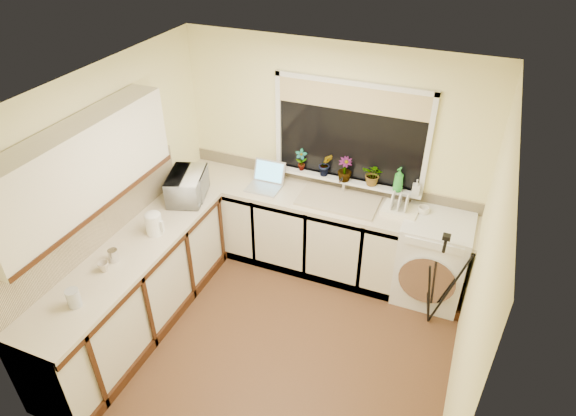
{
  "coord_description": "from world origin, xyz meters",
  "views": [
    {
      "loc": [
        1.34,
        -2.99,
        3.7
      ],
      "look_at": [
        -0.09,
        0.55,
        1.15
      ],
      "focal_mm": 31.07,
      "sensor_mm": 36.0,
      "label": 1
    }
  ],
  "objects_px": {
    "dish_rack": "(400,211)",
    "microwave": "(187,186)",
    "cup_left": "(104,267)",
    "soap_bottle_clear": "(416,187)",
    "tripod": "(437,281)",
    "kettle": "(154,224)",
    "plant_a": "(301,160)",
    "plant_d": "(374,174)",
    "steel_jar": "(113,255)",
    "glass_jug": "(73,298)",
    "soap_bottle_green": "(399,180)",
    "washing_machine": "(432,258)",
    "laptop": "(266,180)",
    "plant_b": "(326,164)",
    "plant_c": "(345,169)",
    "cup_back": "(423,211)"
  },
  "relations": [
    {
      "from": "plant_c",
      "to": "cup_left",
      "type": "relative_size",
      "value": 2.77
    },
    {
      "from": "cup_left",
      "to": "plant_a",
      "type": "bearing_deg",
      "value": 63.04
    },
    {
      "from": "tripod",
      "to": "soap_bottle_green",
      "type": "bearing_deg",
      "value": 120.74
    },
    {
      "from": "washing_machine",
      "to": "plant_a",
      "type": "distance_m",
      "value": 1.7
    },
    {
      "from": "cup_left",
      "to": "soap_bottle_clear",
      "type": "bearing_deg",
      "value": 41.2
    },
    {
      "from": "kettle",
      "to": "cup_back",
      "type": "height_order",
      "value": "kettle"
    },
    {
      "from": "glass_jug",
      "to": "microwave",
      "type": "xyz_separation_m",
      "value": [
        -0.01,
        1.69,
        0.06
      ]
    },
    {
      "from": "plant_d",
      "to": "soap_bottle_clear",
      "type": "bearing_deg",
      "value": -2.88
    },
    {
      "from": "steel_jar",
      "to": "tripod",
      "type": "bearing_deg",
      "value": 24.95
    },
    {
      "from": "washing_machine",
      "to": "plant_c",
      "type": "xyz_separation_m",
      "value": [
        -1.03,
        0.2,
        0.71
      ]
    },
    {
      "from": "dish_rack",
      "to": "cup_back",
      "type": "bearing_deg",
      "value": 17.41
    },
    {
      "from": "tripod",
      "to": "kettle",
      "type": "bearing_deg",
      "value": -175.71
    },
    {
      "from": "soap_bottle_green",
      "to": "plant_b",
      "type": "bearing_deg",
      "value": 178.23
    },
    {
      "from": "kettle",
      "to": "cup_left",
      "type": "relative_size",
      "value": 2.19
    },
    {
      "from": "glass_jug",
      "to": "soap_bottle_green",
      "type": "bearing_deg",
      "value": 49.99
    },
    {
      "from": "steel_jar",
      "to": "soap_bottle_clear",
      "type": "xyz_separation_m",
      "value": [
        2.26,
        1.84,
        0.18
      ]
    },
    {
      "from": "dish_rack",
      "to": "plant_c",
      "type": "bearing_deg",
      "value": 169.76
    },
    {
      "from": "plant_a",
      "to": "steel_jar",
      "type": "bearing_deg",
      "value": -118.79
    },
    {
      "from": "laptop",
      "to": "microwave",
      "type": "height_order",
      "value": "microwave"
    },
    {
      "from": "plant_c",
      "to": "steel_jar",
      "type": "bearing_deg",
      "value": -129.69
    },
    {
      "from": "plant_b",
      "to": "cup_left",
      "type": "relative_size",
      "value": 2.75
    },
    {
      "from": "soap_bottle_clear",
      "to": "cup_back",
      "type": "height_order",
      "value": "soap_bottle_clear"
    },
    {
      "from": "washing_machine",
      "to": "cup_back",
      "type": "relative_size",
      "value": 7.91
    },
    {
      "from": "cup_left",
      "to": "plant_b",
      "type": "bearing_deg",
      "value": 56.99
    },
    {
      "from": "steel_jar",
      "to": "microwave",
      "type": "bearing_deg",
      "value": 86.93
    },
    {
      "from": "steel_jar",
      "to": "cup_back",
      "type": "xyz_separation_m",
      "value": [
        2.38,
        1.73,
        -0.01
      ]
    },
    {
      "from": "tripod",
      "to": "microwave",
      "type": "height_order",
      "value": "microwave"
    },
    {
      "from": "laptop",
      "to": "steel_jar",
      "type": "distance_m",
      "value": 1.8
    },
    {
      "from": "tripod",
      "to": "glass_jug",
      "type": "height_order",
      "value": "tripod"
    },
    {
      "from": "plant_a",
      "to": "plant_d",
      "type": "xyz_separation_m",
      "value": [
        0.79,
        -0.01,
        0.0
      ]
    },
    {
      "from": "washing_machine",
      "to": "dish_rack",
      "type": "bearing_deg",
      "value": 174.76
    },
    {
      "from": "washing_machine",
      "to": "cup_left",
      "type": "xyz_separation_m",
      "value": [
        -2.55,
        -1.78,
        0.48
      ]
    },
    {
      "from": "steel_jar",
      "to": "soap_bottle_green",
      "type": "height_order",
      "value": "soap_bottle_green"
    },
    {
      "from": "cup_back",
      "to": "cup_left",
      "type": "xyz_separation_m",
      "value": [
        -2.37,
        -1.87,
        -0.0
      ]
    },
    {
      "from": "dish_rack",
      "to": "laptop",
      "type": "bearing_deg",
      "value": -175.43
    },
    {
      "from": "steel_jar",
      "to": "cup_left",
      "type": "distance_m",
      "value": 0.14
    },
    {
      "from": "glass_jug",
      "to": "soap_bottle_clear",
      "type": "distance_m",
      "value": 3.25
    },
    {
      "from": "plant_a",
      "to": "cup_left",
      "type": "height_order",
      "value": "plant_a"
    },
    {
      "from": "dish_rack",
      "to": "microwave",
      "type": "height_order",
      "value": "microwave"
    },
    {
      "from": "microwave",
      "to": "soap_bottle_green",
      "type": "height_order",
      "value": "soap_bottle_green"
    },
    {
      "from": "soap_bottle_green",
      "to": "cup_left",
      "type": "xyz_separation_m",
      "value": [
        -2.08,
        -1.98,
        -0.24
      ]
    },
    {
      "from": "kettle",
      "to": "cup_back",
      "type": "distance_m",
      "value": 2.61
    },
    {
      "from": "plant_c",
      "to": "cup_back",
      "type": "distance_m",
      "value": 0.89
    },
    {
      "from": "microwave",
      "to": "cup_back",
      "type": "bearing_deg",
      "value": -93.48
    },
    {
      "from": "washing_machine",
      "to": "laptop",
      "type": "bearing_deg",
      "value": 179.76
    },
    {
      "from": "laptop",
      "to": "plant_d",
      "type": "xyz_separation_m",
      "value": [
        1.11,
        0.2,
        0.21
      ]
    },
    {
      "from": "tripod",
      "to": "microwave",
      "type": "distance_m",
      "value": 2.64
    },
    {
      "from": "dish_rack",
      "to": "plant_b",
      "type": "bearing_deg",
      "value": 171.46
    },
    {
      "from": "plant_b",
      "to": "cup_back",
      "type": "distance_m",
      "value": 1.11
    },
    {
      "from": "soap_bottle_clear",
      "to": "microwave",
      "type": "bearing_deg",
      "value": -162.17
    }
  ]
}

